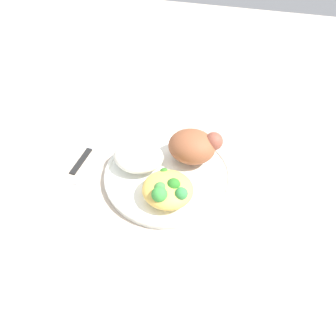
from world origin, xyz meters
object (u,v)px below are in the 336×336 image
roasted_chicken (194,146)px  fork (93,158)px  mac_cheese_with_broccoli (168,189)px  rice_pile (139,156)px  plate (168,174)px  knife (89,149)px

roasted_chicken → fork: bearing=-168.7°
roasted_chicken → mac_cheese_with_broccoli: bearing=-101.5°
roasted_chicken → rice_pile: 0.11m
plate → roasted_chicken: bearing=52.7°
plate → mac_cheese_with_broccoli: (0.02, -0.06, 0.03)m
rice_pile → fork: rice_pile is taller
knife → rice_pile: bearing=-12.0°
mac_cheese_with_broccoli → rice_pile: bearing=139.3°
plate → rice_pile: (-0.06, 0.01, 0.03)m
rice_pile → mac_cheese_with_broccoli: size_ratio=1.06×
rice_pile → mac_cheese_with_broccoli: bearing=-40.7°
fork → mac_cheese_with_broccoli: bearing=-21.3°
rice_pile → knife: (-0.13, 0.03, -0.04)m
plate → fork: bearing=176.6°
plate → knife: 0.19m
mac_cheese_with_broccoli → fork: (-0.19, 0.07, -0.04)m
mac_cheese_with_broccoli → plate: bearing=104.7°
roasted_chicken → fork: size_ratio=0.77×
roasted_chicken → plate: bearing=-127.3°
rice_pile → knife: 0.14m
plate → mac_cheese_with_broccoli: mac_cheese_with_broccoli is taller
fork → knife: knife is taller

